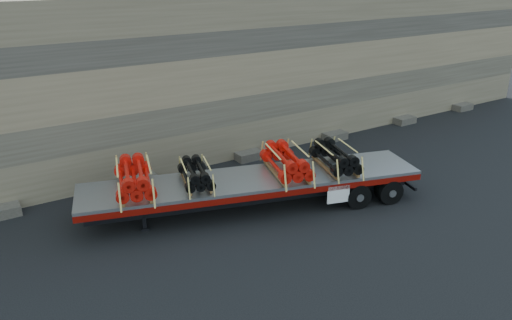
{
  "coord_description": "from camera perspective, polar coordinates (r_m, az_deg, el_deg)",
  "views": [
    {
      "loc": [
        -8.92,
        -12.84,
        8.05
      ],
      "look_at": [
        0.16,
        1.26,
        1.48
      ],
      "focal_mm": 35.0,
      "sensor_mm": 36.0,
      "label": 1
    }
  ],
  "objects": [
    {
      "name": "ground",
      "position": [
        17.58,
        1.79,
        -5.87
      ],
      "size": [
        120.0,
        120.0,
        0.0
      ],
      "primitive_type": "plane",
      "color": "black",
      "rests_on": "ground"
    },
    {
      "name": "rock_wall",
      "position": [
        21.78,
        -7.95,
        9.12
      ],
      "size": [
        44.0,
        3.0,
        7.0
      ],
      "primitive_type": "cube",
      "color": "#7A6B54",
      "rests_on": "ground"
    },
    {
      "name": "trailer",
      "position": [
        17.55,
        -0.3,
        -3.77
      ],
      "size": [
        12.0,
        5.58,
        1.18
      ],
      "primitive_type": null,
      "rotation": [
        0.0,
        0.0,
        -0.29
      ],
      "color": "#9FA1A6",
      "rests_on": "ground"
    },
    {
      "name": "bundle_front",
      "position": [
        16.59,
        -13.74,
        -2.09
      ],
      "size": [
        1.86,
        2.67,
        0.86
      ],
      "primitive_type": null,
      "rotation": [
        0.0,
        0.0,
        -0.29
      ],
      "color": "red",
      "rests_on": "trailer"
    },
    {
      "name": "bundle_midfront",
      "position": [
        16.78,
        -6.9,
        -1.66
      ],
      "size": [
        1.48,
        2.13,
        0.68
      ],
      "primitive_type": null,
      "rotation": [
        0.0,
        0.0,
        -0.29
      ],
      "color": "black",
      "rests_on": "trailer"
    },
    {
      "name": "bundle_midrear",
      "position": [
        17.48,
        3.47,
        -0.26
      ],
      "size": [
        1.86,
        2.67,
        0.86
      ],
      "primitive_type": null,
      "rotation": [
        0.0,
        0.0,
        -0.29
      ],
      "color": "red",
      "rests_on": "trailer"
    },
    {
      "name": "bundle_rear",
      "position": [
        18.17,
        9.04,
        0.26
      ],
      "size": [
        1.73,
        2.48,
        0.8
      ],
      "primitive_type": null,
      "rotation": [
        0.0,
        0.0,
        -0.29
      ],
      "color": "black",
      "rests_on": "trailer"
    }
  ]
}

